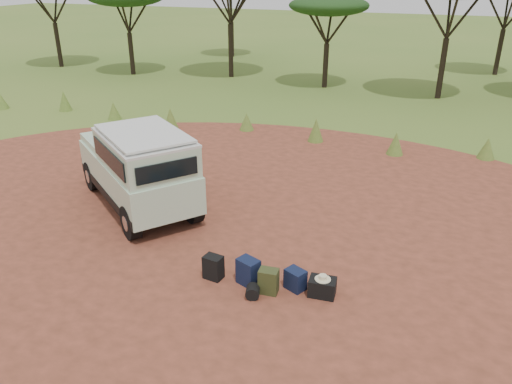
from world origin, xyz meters
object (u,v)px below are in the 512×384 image
(backpack_olive, at_px, (269,281))
(duffel_navy, at_px, (295,280))
(walking_staff, at_px, (149,188))
(backpack_black, at_px, (213,267))
(hard_case, at_px, (322,287))
(safari_vehicle, at_px, (139,169))
(backpack_navy, at_px, (248,272))

(backpack_olive, height_order, duffel_navy, backpack_olive)
(walking_staff, height_order, backpack_black, walking_staff)
(hard_case, bearing_deg, backpack_olive, -168.29)
(backpack_black, relative_size, hard_case, 0.99)
(backpack_black, bearing_deg, duffel_navy, 16.35)
(backpack_olive, bearing_deg, backpack_black, 172.04)
(walking_staff, bearing_deg, safari_vehicle, 131.39)
(safari_vehicle, xyz_separation_m, backpack_olive, (4.64, -2.53, -0.85))
(backpack_navy, bearing_deg, backpack_olive, 6.50)
(backpack_navy, distance_m, hard_case, 1.55)
(duffel_navy, bearing_deg, walking_staff, -178.39)
(safari_vehicle, bearing_deg, duffel_navy, 13.82)
(backpack_black, relative_size, backpack_navy, 0.91)
(walking_staff, distance_m, hard_case, 5.74)
(safari_vehicle, height_order, backpack_olive, safari_vehicle)
(walking_staff, relative_size, duffel_navy, 3.06)
(backpack_black, xyz_separation_m, duffel_navy, (1.74, 0.25, -0.04))
(hard_case, bearing_deg, safari_vehicle, 154.08)
(walking_staff, xyz_separation_m, duffel_navy, (4.75, -2.09, -0.43))
(safari_vehicle, xyz_separation_m, backpack_navy, (4.14, -2.39, -0.83))
(walking_staff, bearing_deg, backpack_olive, -58.47)
(backpack_black, bearing_deg, safari_vehicle, 151.96)
(backpack_navy, bearing_deg, duffel_navy, 32.50)
(backpack_black, distance_m, hard_case, 2.32)
(hard_case, bearing_deg, duffel_navy, 174.22)
(safari_vehicle, bearing_deg, backpack_black, 1.08)
(backpack_navy, xyz_separation_m, backpack_olive, (0.50, -0.14, -0.02))
(safari_vehicle, distance_m, duffel_navy, 5.64)
(duffel_navy, distance_m, hard_case, 0.57)
(backpack_black, bearing_deg, backpack_olive, 5.20)
(safari_vehicle, height_order, walking_staff, safari_vehicle)
(safari_vehicle, relative_size, duffel_navy, 10.91)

